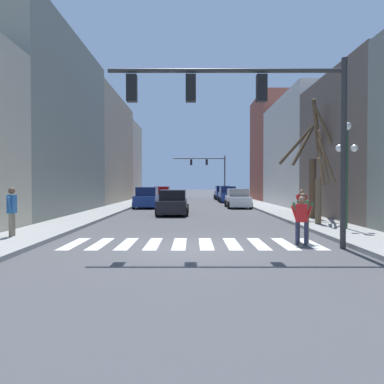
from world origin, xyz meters
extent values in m
plane|color=#4C4C4F|center=(0.00, 0.00, 0.00)|extent=(240.00, 240.00, 0.00)
cube|color=gray|center=(-10.51, 12.94, 5.86)|extent=(6.00, 14.59, 11.72)
cube|color=tan|center=(-10.51, 27.93, 5.55)|extent=(6.00, 15.40, 11.10)
cube|color=#BCB299|center=(-10.51, 39.85, 5.12)|extent=(6.00, 8.45, 10.25)
cube|color=#66564C|center=(10.51, 9.38, 4.13)|extent=(6.00, 10.13, 8.25)
cube|color=beige|center=(10.51, 21.09, 4.72)|extent=(6.00, 13.29, 9.43)
cube|color=#934C3D|center=(10.51, 32.34, 6.09)|extent=(6.00, 9.21, 12.17)
cube|color=white|center=(-4.05, 0.94, 0.00)|extent=(0.45, 2.60, 0.01)
cube|color=white|center=(-3.15, 0.94, 0.00)|extent=(0.45, 2.60, 0.01)
cube|color=white|center=(-2.25, 0.94, 0.00)|extent=(0.45, 2.60, 0.01)
cube|color=white|center=(-1.35, 0.94, 0.00)|extent=(0.45, 2.60, 0.01)
cube|color=white|center=(-0.45, 0.94, 0.00)|extent=(0.45, 2.60, 0.01)
cube|color=white|center=(0.45, 0.94, 0.00)|extent=(0.45, 2.60, 0.01)
cube|color=white|center=(1.35, 0.94, 0.00)|extent=(0.45, 2.60, 0.01)
cube|color=white|center=(2.25, 0.94, 0.00)|extent=(0.45, 2.60, 0.01)
cube|color=white|center=(3.15, 0.94, 0.00)|extent=(0.45, 2.60, 0.01)
cube|color=white|center=(4.05, 0.94, 0.00)|extent=(0.45, 2.60, 0.01)
cylinder|color=#2D2D2D|center=(4.76, 0.01, 3.00)|extent=(0.18, 0.18, 6.00)
cylinder|color=#2D2D2D|center=(1.05, 0.01, 5.60)|extent=(7.42, 0.14, 0.14)
cube|color=black|center=(2.16, 0.01, 5.05)|extent=(0.32, 0.28, 0.84)
cube|color=black|center=(-0.06, 0.01, 5.05)|extent=(0.32, 0.28, 0.84)
cube|color=black|center=(-1.92, 0.01, 5.05)|extent=(0.32, 0.28, 0.84)
cylinder|color=#2D2D2D|center=(4.76, 42.77, 3.07)|extent=(0.18, 0.18, 6.14)
cylinder|color=#2D2D2D|center=(0.98, 42.77, 5.74)|extent=(7.54, 0.14, 0.14)
cube|color=black|center=(2.12, 42.77, 5.19)|extent=(0.32, 0.28, 0.84)
cube|color=black|center=(-0.15, 42.77, 5.19)|extent=(0.32, 0.28, 0.84)
cylinder|color=#1E4C2D|center=(6.54, 4.09, 2.23)|extent=(0.12, 0.12, 4.16)
sphere|color=white|center=(6.54, 4.09, 4.49)|extent=(0.36, 0.36, 0.36)
sphere|color=white|center=(6.22, 4.09, 3.56)|extent=(0.31, 0.31, 0.31)
sphere|color=white|center=(6.86, 4.09, 3.56)|extent=(0.31, 0.31, 0.31)
cube|color=navy|center=(-3.86, 20.12, 0.61)|extent=(1.79, 4.74, 0.87)
cube|color=#0E1C46|center=(-3.86, 20.12, 1.40)|extent=(1.65, 2.46, 0.71)
cylinder|color=black|center=(-4.78, 21.58, 0.32)|extent=(0.22, 0.64, 0.64)
cylinder|color=black|center=(-2.94, 21.58, 0.32)|extent=(0.22, 0.64, 0.64)
cylinder|color=black|center=(-4.78, 18.65, 0.32)|extent=(0.22, 0.64, 0.64)
cylinder|color=black|center=(-2.94, 18.65, 0.32)|extent=(0.22, 0.64, 0.64)
cube|color=navy|center=(3.88, 36.34, 0.62)|extent=(1.76, 4.89, 0.88)
cube|color=#0E1C46|center=(3.88, 36.34, 1.42)|extent=(1.62, 2.54, 0.72)
cylinder|color=black|center=(2.98, 37.86, 0.32)|extent=(0.22, 0.64, 0.64)
cylinder|color=black|center=(4.77, 37.86, 0.32)|extent=(0.22, 0.64, 0.64)
cylinder|color=black|center=(2.98, 34.83, 0.32)|extent=(0.22, 0.64, 0.64)
cylinder|color=black|center=(4.77, 34.83, 0.32)|extent=(0.22, 0.64, 0.64)
cube|color=black|center=(-1.29, 13.07, 0.58)|extent=(1.82, 4.76, 0.81)
cube|color=black|center=(-1.29, 13.07, 1.31)|extent=(1.67, 2.47, 0.66)
cylinder|color=black|center=(-0.36, 11.59, 0.32)|extent=(0.22, 0.64, 0.64)
cylinder|color=black|center=(-2.22, 11.59, 0.32)|extent=(0.22, 0.64, 0.64)
cylinder|color=black|center=(-0.36, 14.54, 0.32)|extent=(0.22, 0.64, 0.64)
cylinder|color=black|center=(-2.22, 14.54, 0.32)|extent=(0.22, 0.64, 0.64)
cube|color=white|center=(3.88, 19.97, 0.58)|extent=(1.76, 4.34, 0.80)
cube|color=gray|center=(3.88, 19.97, 1.30)|extent=(1.62, 2.26, 0.65)
cylinder|color=black|center=(2.98, 21.31, 0.32)|extent=(0.22, 0.64, 0.64)
cylinder|color=black|center=(4.77, 21.31, 0.32)|extent=(0.22, 0.64, 0.64)
cylinder|color=black|center=(2.98, 18.62, 0.32)|extent=(0.22, 0.64, 0.64)
cylinder|color=black|center=(4.77, 18.62, 0.32)|extent=(0.22, 0.64, 0.64)
cube|color=navy|center=(3.89, 29.48, 0.61)|extent=(1.73, 4.40, 0.87)
cube|color=#0E1C46|center=(3.89, 29.48, 1.40)|extent=(1.60, 2.29, 0.71)
cylinder|color=black|center=(3.01, 30.84, 0.32)|extent=(0.22, 0.64, 0.64)
cylinder|color=black|center=(4.77, 30.84, 0.32)|extent=(0.22, 0.64, 0.64)
cylinder|color=black|center=(3.01, 28.11, 0.32)|extent=(0.22, 0.64, 0.64)
cylinder|color=black|center=(4.77, 28.11, 0.32)|extent=(0.22, 0.64, 0.64)
cube|color=red|center=(-3.81, 35.78, 0.60)|extent=(1.90, 4.79, 0.84)
cube|color=maroon|center=(-3.81, 35.78, 1.36)|extent=(1.75, 2.49, 0.69)
cylinder|color=black|center=(-4.78, 37.26, 0.32)|extent=(0.22, 0.64, 0.64)
cylinder|color=black|center=(-2.84, 37.26, 0.32)|extent=(0.22, 0.64, 0.64)
cylinder|color=black|center=(-4.78, 34.29, 0.32)|extent=(0.22, 0.64, 0.64)
cylinder|color=black|center=(-2.84, 34.29, 0.32)|extent=(0.22, 0.64, 0.64)
cylinder|color=#7A705B|center=(-6.56, 1.86, 0.57)|extent=(0.12, 0.12, 0.84)
cylinder|color=#7A705B|center=(-6.53, 1.56, 0.57)|extent=(0.12, 0.12, 0.84)
cube|color=#235693|center=(-6.54, 1.71, 1.32)|extent=(0.28, 0.44, 0.66)
sphere|color=brown|center=(-6.54, 1.71, 1.80)|extent=(0.24, 0.24, 0.24)
cylinder|color=#235693|center=(-6.57, 1.94, 1.27)|extent=(0.13, 0.30, 0.64)
cylinder|color=#235693|center=(-6.52, 1.48, 1.27)|extent=(0.13, 0.30, 0.64)
cylinder|color=#7A705B|center=(5.69, 8.12, 0.53)|extent=(0.11, 0.11, 0.76)
cylinder|color=#7A705B|center=(5.96, 8.16, 0.53)|extent=(0.11, 0.11, 0.76)
cube|color=red|center=(5.83, 8.14, 1.20)|extent=(0.40, 0.27, 0.59)
sphere|color=#8C664C|center=(5.83, 8.14, 1.64)|extent=(0.21, 0.21, 0.21)
cylinder|color=red|center=(5.62, 8.10, 1.16)|extent=(0.27, 0.13, 0.58)
cylinder|color=red|center=(6.04, 8.17, 1.16)|extent=(0.27, 0.13, 0.58)
cylinder|color=#282D47|center=(3.50, 0.71, 0.39)|extent=(0.12, 0.12, 0.77)
cylinder|color=#282D47|center=(3.77, 0.63, 0.39)|extent=(0.12, 0.12, 0.77)
cube|color=red|center=(3.63, 0.67, 1.08)|extent=(0.42, 0.31, 0.61)
sphere|color=#8C664C|center=(3.63, 0.67, 1.52)|extent=(0.22, 0.22, 0.22)
cylinder|color=red|center=(3.43, 0.73, 1.04)|extent=(0.28, 0.16, 0.59)
cylinder|color=red|center=(3.84, 0.61, 1.04)|extent=(0.28, 0.16, 0.59)
cylinder|color=#4C4C51|center=(3.97, 1.13, 0.41)|extent=(0.12, 0.12, 0.82)
cylinder|color=#4C4C51|center=(3.68, 1.20, 0.41)|extent=(0.12, 0.12, 0.82)
cube|color=#337542|center=(3.82, 1.17, 1.14)|extent=(0.44, 0.31, 0.65)
sphere|color=brown|center=(3.82, 1.17, 1.62)|extent=(0.23, 0.23, 0.23)
cylinder|color=#337542|center=(4.05, 1.11, 1.10)|extent=(0.29, 0.15, 0.63)
cylinder|color=#337542|center=(3.60, 1.22, 1.10)|extent=(0.29, 0.15, 0.63)
cylinder|color=brown|center=(6.68, 8.99, 1.79)|extent=(0.40, 0.40, 3.27)
cylinder|color=brown|center=(7.35, 8.52, 4.74)|extent=(1.48, 1.12, 3.65)
cylinder|color=brown|center=(5.75, 8.94, 4.20)|extent=(1.98, 0.27, 2.21)
cylinder|color=brown|center=(7.15, 9.55, 5.02)|extent=(1.09, 1.29, 3.36)
cylinder|color=brown|center=(6.00, 8.59, 4.10)|extent=(1.48, 1.02, 2.21)
cylinder|color=brown|center=(7.16, 9.78, 5.00)|extent=(1.13, 1.79, 3.62)
cylinder|color=brown|center=(5.96, 5.91, 1.23)|extent=(0.29, 0.29, 2.15)
cylinder|color=brown|center=(6.26, 6.32, 2.64)|extent=(0.70, 0.98, 1.42)
cylinder|color=brown|center=(6.38, 6.39, 3.34)|extent=(0.92, 1.07, 2.56)
cylinder|color=brown|center=(6.11, 5.60, 2.82)|extent=(0.38, 0.71, 1.56)
cylinder|color=brown|center=(6.45, 6.14, 3.14)|extent=(1.07, 0.59, 2.12)
camera|label=1|loc=(-0.02, -11.79, 2.05)|focal=35.00mm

